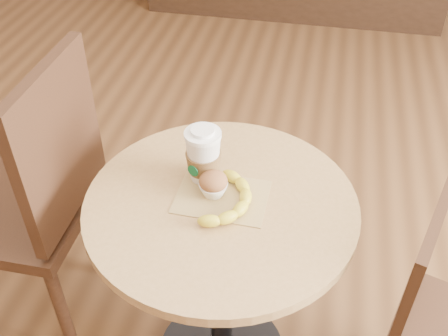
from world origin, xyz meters
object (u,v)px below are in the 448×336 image
(cafe_table, at_px, (221,253))
(banana, at_px, (231,199))
(chair_left, at_px, (34,198))
(coffee_cup, at_px, (203,157))
(chair_right, at_px, (442,324))
(muffin, at_px, (213,184))

(cafe_table, xyz_separation_m, banana, (0.03, -0.01, 0.23))
(chair_left, bearing_deg, coffee_cup, 90.37)
(coffee_cup, bearing_deg, chair_right, 12.18)
(cafe_table, distance_m, banana, 0.23)
(chair_left, height_order, coffee_cup, chair_left)
(muffin, bearing_deg, chair_right, -5.66)
(chair_right, height_order, coffee_cup, coffee_cup)
(chair_right, distance_m, coffee_cup, 0.80)
(chair_left, xyz_separation_m, chair_right, (1.25, -0.12, -0.13))
(chair_left, height_order, banana, chair_left)
(chair_right, bearing_deg, banana, 104.77)
(cafe_table, bearing_deg, banana, -16.03)
(chair_right, distance_m, banana, 0.69)
(coffee_cup, height_order, muffin, coffee_cup)
(chair_left, distance_m, coffee_cup, 0.61)
(cafe_table, relative_size, muffin, 9.68)
(cafe_table, relative_size, banana, 3.16)
(cafe_table, xyz_separation_m, coffee_cup, (-0.06, 0.08, 0.28))
(chair_right, distance_m, muffin, 0.74)
(coffee_cup, bearing_deg, cafe_table, -29.14)
(coffee_cup, relative_size, muffin, 2.12)
(chair_right, xyz_separation_m, banana, (-0.60, 0.04, 0.32))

